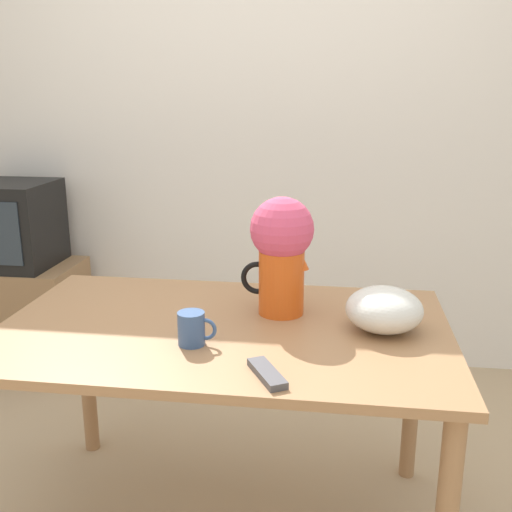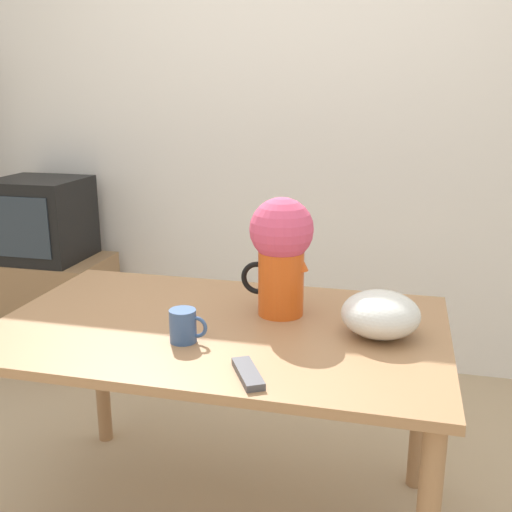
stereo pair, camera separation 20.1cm
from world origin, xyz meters
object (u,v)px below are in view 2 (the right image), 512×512
(flower_vase, at_px, (281,247))
(white_bowl, at_px, (381,314))
(coffee_mug, at_px, (184,326))
(tv_set, at_px, (41,219))

(flower_vase, bearing_deg, white_bowl, -17.96)
(white_bowl, bearing_deg, flower_vase, 162.04)
(flower_vase, distance_m, coffee_mug, 0.42)
(coffee_mug, bearing_deg, white_bowl, 18.71)
(coffee_mug, bearing_deg, flower_vase, 52.19)
(coffee_mug, xyz_separation_m, white_bowl, (0.57, 0.19, 0.02))
(white_bowl, xyz_separation_m, tv_set, (-1.89, 1.09, -0.02))
(flower_vase, xyz_separation_m, coffee_mug, (-0.24, -0.30, -0.18))
(white_bowl, distance_m, tv_set, 2.18)
(coffee_mug, distance_m, white_bowl, 0.60)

